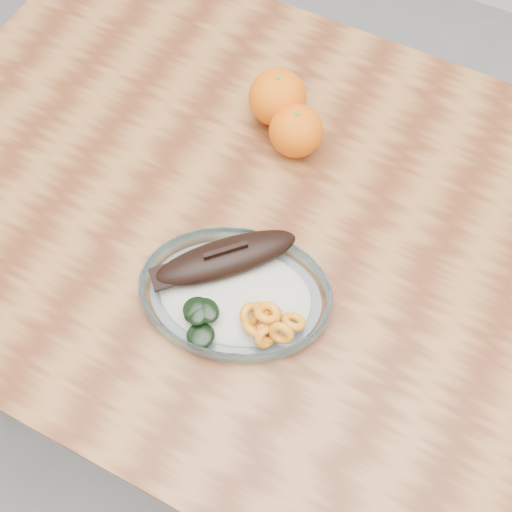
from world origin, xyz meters
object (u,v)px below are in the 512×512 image
(dining_table, at_px, (284,255))
(orange_right, at_px, (296,131))
(plated_meal, at_px, (235,292))
(orange_left, at_px, (277,98))

(dining_table, relative_size, orange_right, 15.05)
(plated_meal, relative_size, orange_right, 7.23)
(orange_left, bearing_deg, plated_meal, -73.94)
(dining_table, xyz_separation_m, plated_meal, (-0.01, -0.13, 0.12))
(plated_meal, bearing_deg, dining_table, 68.29)
(dining_table, distance_m, orange_left, 0.24)
(orange_left, xyz_separation_m, orange_right, (0.05, -0.04, -0.00))
(plated_meal, xyz_separation_m, orange_right, (-0.04, 0.26, 0.02))
(orange_right, bearing_deg, dining_table, -69.60)
(orange_left, bearing_deg, orange_right, -39.13)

